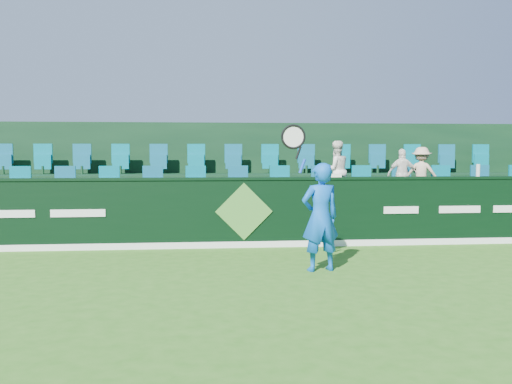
{
  "coord_description": "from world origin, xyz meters",
  "views": [
    {
      "loc": [
        -0.82,
        -6.93,
        1.83
      ],
      "look_at": [
        0.13,
        2.8,
        1.15
      ],
      "focal_mm": 40.0,
      "sensor_mm": 36.0,
      "label": 1
    }
  ],
  "objects": [
    {
      "name": "ground",
      "position": [
        0.0,
        0.0,
        0.0
      ],
      "size": [
        60.0,
        60.0,
        0.0
      ],
      "primitive_type": "plane",
      "color": "#2F6E1A",
      "rests_on": "ground"
    },
    {
      "name": "sponsor_hoarding",
      "position": [
        0.0,
        4.0,
        0.67
      ],
      "size": [
        16.0,
        0.25,
        1.35
      ],
      "color": "black",
      "rests_on": "ground"
    },
    {
      "name": "stand_tier_front",
      "position": [
        0.0,
        5.1,
        0.4
      ],
      "size": [
        16.0,
        2.0,
        0.8
      ],
      "primitive_type": "cube",
      "color": "black",
      "rests_on": "ground"
    },
    {
      "name": "stand_tier_back",
      "position": [
        0.0,
        7.0,
        0.65
      ],
      "size": [
        16.0,
        1.8,
        1.3
      ],
      "primitive_type": "cube",
      "color": "black",
      "rests_on": "ground"
    },
    {
      "name": "stand_rear",
      "position": [
        0.0,
        7.44,
        1.22
      ],
      "size": [
        16.0,
        4.1,
        2.6
      ],
      "color": "black",
      "rests_on": "ground"
    },
    {
      "name": "seat_row_front",
      "position": [
        0.0,
        5.5,
        1.1
      ],
      "size": [
        13.5,
        0.5,
        0.6
      ],
      "primitive_type": "cube",
      "color": "#026B7B",
      "rests_on": "stand_tier_front"
    },
    {
      "name": "seat_row_back",
      "position": [
        0.0,
        7.3,
        1.6
      ],
      "size": [
        13.5,
        0.5,
        0.6
      ],
      "primitive_type": "cube",
      "color": "#026B7B",
      "rests_on": "stand_tier_back"
    },
    {
      "name": "tennis_player",
      "position": [
        1.0,
        1.66,
        0.85
      ],
      "size": [
        1.02,
        0.52,
        2.3
      ],
      "color": "blue",
      "rests_on": "ground"
    },
    {
      "name": "spectator_left",
      "position": [
        2.08,
        5.12,
        1.44
      ],
      "size": [
        0.7,
        0.59,
        1.28
      ],
      "primitive_type": "imported",
      "rotation": [
        0.0,
        0.0,
        3.33
      ],
      "color": "white",
      "rests_on": "stand_tier_front"
    },
    {
      "name": "spectator_middle",
      "position": [
        3.56,
        5.12,
        1.35
      ],
      "size": [
        0.66,
        0.3,
        1.11
      ],
      "primitive_type": "imported",
      "rotation": [
        0.0,
        0.0,
        3.1
      ],
      "color": "white",
      "rests_on": "stand_tier_front"
    },
    {
      "name": "spectator_right",
      "position": [
        3.99,
        5.12,
        1.37
      ],
      "size": [
        0.85,
        0.69,
        1.15
      ],
      "primitive_type": "imported",
      "rotation": [
        0.0,
        0.0,
        2.71
      ],
      "color": "#C7B08C",
      "rests_on": "stand_tier_front"
    },
    {
      "name": "towel",
      "position": [
        1.7,
        4.0,
        1.38
      ],
      "size": [
        0.39,
        0.25,
        0.06
      ],
      "primitive_type": "cube",
      "color": "white",
      "rests_on": "sponsor_hoarding"
    },
    {
      "name": "drinks_bottle",
      "position": [
        4.71,
        4.0,
        1.47
      ],
      "size": [
        0.08,
        0.08,
        0.25
      ],
      "primitive_type": "cylinder",
      "color": "silver",
      "rests_on": "sponsor_hoarding"
    }
  ]
}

